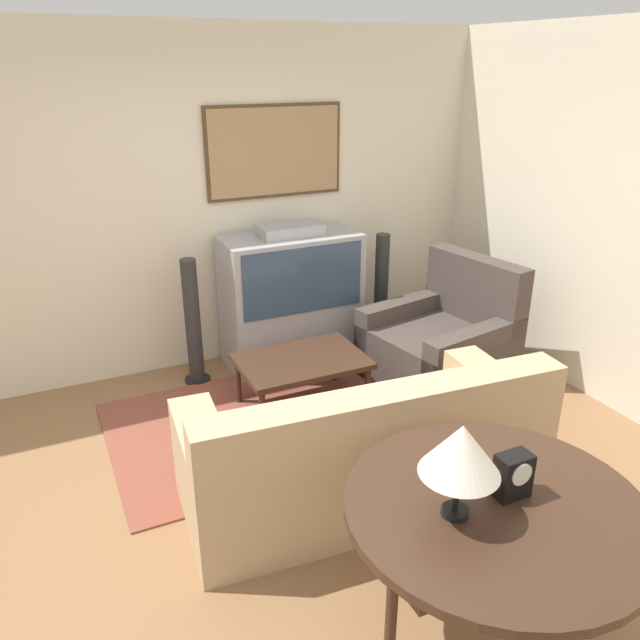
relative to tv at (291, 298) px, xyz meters
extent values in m
plane|color=#8E6642|center=(-0.76, -1.79, -0.57)|extent=(12.00, 12.00, 0.00)
cube|color=beige|center=(-0.76, 0.34, 0.78)|extent=(12.00, 0.06, 2.70)
cube|color=#4C381E|center=(0.00, 0.29, 1.17)|extent=(1.16, 0.03, 0.73)
cube|color=#A37F56|center=(0.00, 0.27, 1.17)|extent=(1.11, 0.01, 0.68)
cube|color=brown|center=(-0.38, -0.88, -0.56)|extent=(2.57, 1.53, 0.01)
cube|color=#9E9EA3|center=(0.00, 0.00, -0.32)|extent=(1.13, 0.52, 0.50)
cube|color=#9E9EA3|center=(0.00, 0.00, 0.24)|extent=(1.13, 0.52, 0.61)
cube|color=#2D425B|center=(0.00, -0.26, 0.24)|extent=(1.02, 0.01, 0.54)
cube|color=#9E9EA3|center=(0.00, 0.00, 0.59)|extent=(0.51, 0.29, 0.09)
cube|color=tan|center=(-0.34, -1.86, -0.34)|extent=(2.13, 1.02, 0.46)
cube|color=tan|center=(-0.37, -2.18, 0.09)|extent=(2.08, 0.38, 0.40)
cube|color=tan|center=(0.57, -1.93, -0.26)|extent=(0.31, 0.88, 0.62)
cube|color=tan|center=(-1.25, -1.79, -0.26)|extent=(0.31, 0.88, 0.62)
cube|color=#877154|center=(0.11, -2.08, 0.06)|extent=(0.37, 0.15, 0.34)
cube|color=#877154|center=(-0.82, -2.01, 0.06)|extent=(0.37, 0.15, 0.34)
cube|color=#473D38|center=(0.91, -0.85, -0.35)|extent=(1.12, 1.09, 0.44)
cube|color=#473D38|center=(1.30, -0.77, 0.14)|extent=(0.34, 0.95, 0.53)
cube|color=#473D38|center=(0.84, -0.46, -0.28)|extent=(0.99, 0.33, 0.58)
cube|color=#473D38|center=(0.98, -1.23, -0.28)|extent=(0.99, 0.33, 0.58)
cube|color=#3D2619|center=(-0.25, -0.79, -0.18)|extent=(0.92, 0.63, 0.04)
cylinder|color=#3D2619|center=(-0.66, -1.06, -0.39)|extent=(0.04, 0.04, 0.37)
cylinder|color=#3D2619|center=(0.16, -1.06, -0.39)|extent=(0.04, 0.04, 0.37)
cylinder|color=#3D2619|center=(-0.66, -0.53, -0.39)|extent=(0.04, 0.04, 0.37)
cylinder|color=#3D2619|center=(0.16, -0.53, -0.39)|extent=(0.04, 0.04, 0.37)
cylinder|color=#3D2619|center=(-0.37, -3.01, 0.18)|extent=(1.23, 1.23, 0.04)
cube|color=#3D2619|center=(-0.37, -3.01, 0.12)|extent=(1.05, 0.49, 0.08)
cylinder|color=#3D2619|center=(-0.80, -2.95, -0.20)|extent=(0.05, 0.05, 0.73)
cylinder|color=#3D2619|center=(0.06, -2.95, -0.20)|extent=(0.05, 0.05, 0.73)
cylinder|color=black|center=(-0.56, -2.99, 0.22)|extent=(0.11, 0.11, 0.02)
cylinder|color=black|center=(-0.56, -2.99, 0.40)|extent=(0.02, 0.02, 0.34)
cone|color=silver|center=(-0.56, -2.99, 0.51)|extent=(0.31, 0.31, 0.21)
cube|color=black|center=(-0.28, -2.99, 0.30)|extent=(0.15, 0.09, 0.19)
cylinder|color=white|center=(-0.28, -3.04, 0.34)|extent=(0.10, 0.01, 0.10)
cylinder|color=black|center=(-0.86, -0.03, -0.56)|extent=(0.21, 0.21, 0.02)
cylinder|color=#2D2D2D|center=(-0.86, -0.03, -0.05)|extent=(0.12, 0.12, 1.03)
cylinder|color=black|center=(0.86, -0.03, -0.56)|extent=(0.21, 0.21, 0.02)
cylinder|color=#2D2D2D|center=(0.86, -0.03, -0.05)|extent=(0.12, 0.12, 1.03)
camera|label=1|loc=(-1.87, -4.54, 1.85)|focal=35.00mm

